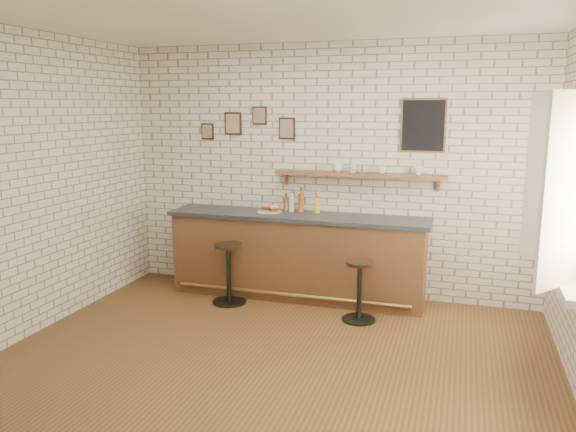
# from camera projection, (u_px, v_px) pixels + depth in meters

# --- Properties ---
(ground) EXTENTS (5.00, 5.00, 0.00)m
(ground) POSITION_uv_depth(u_px,v_px,m) (274.00, 358.00, 5.13)
(ground) COLOR brown
(ground) RESTS_ON ground
(bar_counter) EXTENTS (3.10, 0.65, 1.01)m
(bar_counter) POSITION_uv_depth(u_px,v_px,m) (297.00, 255.00, 6.71)
(bar_counter) COLOR brown
(bar_counter) RESTS_ON ground
(sandwich_plate) EXTENTS (0.28, 0.28, 0.01)m
(sandwich_plate) POSITION_uv_depth(u_px,v_px,m) (270.00, 212.00, 6.75)
(sandwich_plate) COLOR white
(sandwich_plate) RESTS_ON bar_counter
(ciabatta_sandwich) EXTENTS (0.26, 0.19, 0.08)m
(ciabatta_sandwich) POSITION_uv_depth(u_px,v_px,m) (270.00, 208.00, 6.73)
(ciabatta_sandwich) COLOR tan
(ciabatta_sandwich) RESTS_ON sandwich_plate
(potato_chips) EXTENTS (0.25, 0.17, 0.00)m
(potato_chips) POSITION_uv_depth(u_px,v_px,m) (268.00, 211.00, 6.75)
(potato_chips) COLOR #BF8743
(potato_chips) RESTS_ON sandwich_plate
(bitters_bottle_brown) EXTENTS (0.07, 0.07, 0.21)m
(bitters_bottle_brown) POSITION_uv_depth(u_px,v_px,m) (286.00, 204.00, 6.80)
(bitters_bottle_brown) COLOR brown
(bitters_bottle_brown) RESTS_ON bar_counter
(bitters_bottle_white) EXTENTS (0.06, 0.06, 0.24)m
(bitters_bottle_white) POSITION_uv_depth(u_px,v_px,m) (292.00, 203.00, 6.78)
(bitters_bottle_white) COLOR white
(bitters_bottle_white) RESTS_ON bar_counter
(bitters_bottle_amber) EXTENTS (0.07, 0.07, 0.29)m
(bitters_bottle_amber) POSITION_uv_depth(u_px,v_px,m) (301.00, 202.00, 6.74)
(bitters_bottle_amber) COLOR #904717
(bitters_bottle_amber) RESTS_ON bar_counter
(condiment_bottle_yellow) EXTENTS (0.06, 0.06, 0.20)m
(condiment_bottle_yellow) POSITION_uv_depth(u_px,v_px,m) (317.00, 206.00, 6.68)
(condiment_bottle_yellow) COLOR yellow
(condiment_bottle_yellow) RESTS_ON bar_counter
(bar_stool_left) EXTENTS (0.42, 0.42, 0.71)m
(bar_stool_left) POSITION_uv_depth(u_px,v_px,m) (229.00, 271.00, 6.50)
(bar_stool_left) COLOR black
(bar_stool_left) RESTS_ON ground
(bar_stool_right) EXTENTS (0.36, 0.36, 0.65)m
(bar_stool_right) POSITION_uv_depth(u_px,v_px,m) (359.00, 289.00, 5.97)
(bar_stool_right) COLOR black
(bar_stool_right) RESTS_ON ground
(wall_shelf) EXTENTS (2.00, 0.18, 0.18)m
(wall_shelf) POSITION_uv_depth(u_px,v_px,m) (359.00, 175.00, 6.51)
(wall_shelf) COLOR brown
(wall_shelf) RESTS_ON ground
(shelf_cup_a) EXTENTS (0.16, 0.16, 0.10)m
(shelf_cup_a) POSITION_uv_depth(u_px,v_px,m) (338.00, 168.00, 6.57)
(shelf_cup_a) COLOR white
(shelf_cup_a) RESTS_ON wall_shelf
(shelf_cup_b) EXTENTS (0.13, 0.13, 0.09)m
(shelf_cup_b) POSITION_uv_depth(u_px,v_px,m) (353.00, 169.00, 6.52)
(shelf_cup_b) COLOR white
(shelf_cup_b) RESTS_ON wall_shelf
(shelf_cup_c) EXTENTS (0.13, 0.13, 0.09)m
(shelf_cup_c) POSITION_uv_depth(u_px,v_px,m) (381.00, 170.00, 6.42)
(shelf_cup_c) COLOR white
(shelf_cup_c) RESTS_ON wall_shelf
(shelf_cup_d) EXTENTS (0.11, 0.11, 0.10)m
(shelf_cup_d) POSITION_uv_depth(u_px,v_px,m) (418.00, 171.00, 6.30)
(shelf_cup_d) COLOR white
(shelf_cup_d) RESTS_ON wall_shelf
(back_wall_decor) EXTENTS (2.96, 0.02, 0.56)m
(back_wall_decor) POSITION_uv_depth(u_px,v_px,m) (346.00, 125.00, 6.53)
(back_wall_decor) COLOR black
(back_wall_decor) RESTS_ON ground
(window_sill) EXTENTS (0.20, 1.35, 0.06)m
(window_sill) POSITION_uv_depth(u_px,v_px,m) (566.00, 278.00, 4.54)
(window_sill) COLOR white
(window_sill) RESTS_ON ground
(casement_window) EXTENTS (0.40, 1.30, 1.56)m
(casement_window) POSITION_uv_depth(u_px,v_px,m) (569.00, 186.00, 4.40)
(casement_window) COLOR white
(casement_window) RESTS_ON ground
(book_lower) EXTENTS (0.25, 0.26, 0.02)m
(book_lower) POSITION_uv_depth(u_px,v_px,m) (564.00, 273.00, 4.52)
(book_lower) COLOR tan
(book_lower) RESTS_ON window_sill
(book_upper) EXTENTS (0.19, 0.26, 0.02)m
(book_upper) POSITION_uv_depth(u_px,v_px,m) (564.00, 271.00, 4.53)
(book_upper) COLOR tan
(book_upper) RESTS_ON book_lower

